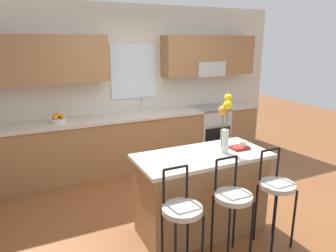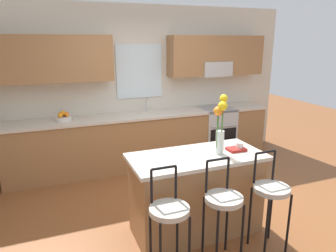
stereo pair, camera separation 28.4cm
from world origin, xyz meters
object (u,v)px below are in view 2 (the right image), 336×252
Objects in this scene: oven_range at (215,132)px; bar_stool_far at (271,193)px; fruit_bowl_oranges at (63,117)px; kitchen_island at (196,193)px; flower_vase at (220,121)px; cookbook at (236,149)px; mug_ceramic at (240,146)px; bar_stool_middle at (223,203)px; bar_stool_near at (169,215)px.

oven_range is 0.88× the size of bar_stool_far.
kitchen_island is at bearing -59.40° from fruit_bowl_oranges.
kitchen_island is 0.86m from flower_vase.
cookbook reaches higher than oven_range.
kitchen_island is 1.41× the size of bar_stool_far.
bar_stool_far is 0.62m from cookbook.
cookbook is (0.23, 0.01, -0.36)m from flower_vase.
cookbook is (-0.04, 0.00, -0.03)m from mug_ceramic.
fruit_bowl_oranges reaches higher than bar_stool_middle.
fruit_bowl_oranges reaches higher than bar_stool_far.
cookbook is at bearing 27.55° from bar_stool_near.
bar_stool_far is at bearing 0.00° from bar_stool_near.
bar_stool_near is at bearing -152.45° from cookbook.
bar_stool_far is 0.63m from mug_ceramic.
bar_stool_middle and bar_stool_far have the same top height.
cookbook is 0.83× the size of fruit_bowl_oranges.
bar_stool_near is at bearing -75.41° from fruit_bowl_oranges.
oven_range is 3.01m from bar_stool_middle.
fruit_bowl_oranges reaches higher than oven_range.
fruit_bowl_oranges is (-1.49, 2.15, -0.32)m from flower_vase.
cookbook is (1.02, 0.53, 0.30)m from bar_stool_near.
bar_stool_middle is 2.96m from fruit_bowl_oranges.
bar_stool_near is 1.00× the size of bar_stool_middle.
flower_vase is at bearing -177.79° from mug_ceramic.
bar_stool_near is 1.60× the size of flower_vase.
fruit_bowl_oranges is (-1.79, 2.67, 0.34)m from bar_stool_far.
fruit_bowl_oranges is at bearing 120.60° from kitchen_island.
cookbook reaches higher than kitchen_island.
kitchen_island is at bearing 176.48° from cookbook.
oven_range is at bearing 65.66° from cookbook.
bar_stool_far is at bearing -56.08° from fruit_bowl_oranges.
cookbook is (-0.95, -2.11, 0.48)m from oven_range.
mug_ceramic is 0.38× the size of fruit_bowl_oranges.
kitchen_island is 0.72m from mug_ceramic.
bar_stool_middle is at bearing -64.99° from fruit_bowl_oranges.
bar_stool_middle is 0.55m from bar_stool_far.
bar_stool_near is (-1.98, -2.64, 0.18)m from oven_range.
mug_ceramic reaches higher than kitchen_island.
bar_stool_middle is (0.00, -0.56, 0.17)m from kitchen_island.
bar_stool_middle is 4.34× the size of fruit_bowl_oranges.
flower_vase is 0.43m from mug_ceramic.
flower_vase reaches higher than oven_range.
bar_stool_near is 1.19m from cookbook.
bar_stool_far is 4.34× the size of fruit_bowl_oranges.
bar_stool_near is (-0.55, -0.56, 0.17)m from kitchen_island.
mug_ceramic is at bearing -50.46° from fruit_bowl_oranges.
bar_stool_middle is at bearing -90.00° from kitchen_island.
flower_vase is (0.79, 0.52, 0.66)m from bar_stool_near.
fruit_bowl_oranges is (-1.72, 2.13, 0.04)m from cookbook.
bar_stool_near and bar_stool_far have the same top height.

